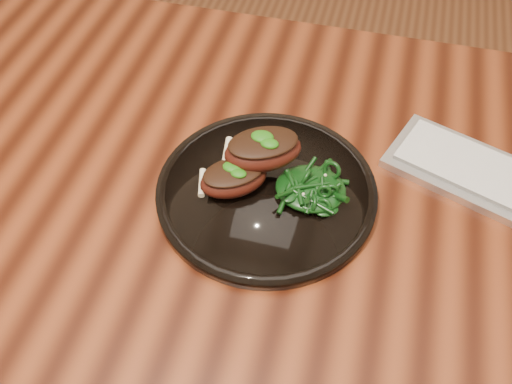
{
  "coord_description": "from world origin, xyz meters",
  "views": [
    {
      "loc": [
        0.11,
        -0.51,
        1.35
      ],
      "look_at": [
        -0.01,
        -0.04,
        0.78
      ],
      "focal_mm": 40.0,
      "sensor_mm": 36.0,
      "label": 1
    }
  ],
  "objects_px": {
    "plate": "(266,191)",
    "lamb_chop_front": "(233,178)",
    "greens_heap": "(311,185)",
    "desk": "(269,220)"
  },
  "relations": [
    {
      "from": "lamb_chop_front",
      "to": "greens_heap",
      "type": "relative_size",
      "value": 1.14
    },
    {
      "from": "plate",
      "to": "lamb_chop_front",
      "type": "height_order",
      "value": "lamb_chop_front"
    },
    {
      "from": "plate",
      "to": "desk",
      "type": "bearing_deg",
      "value": 90.42
    },
    {
      "from": "greens_heap",
      "to": "plate",
      "type": "bearing_deg",
      "value": -174.81
    },
    {
      "from": "greens_heap",
      "to": "desk",
      "type": "bearing_deg",
      "value": 165.02
    },
    {
      "from": "plate",
      "to": "lamb_chop_front",
      "type": "distance_m",
      "value": 0.05
    },
    {
      "from": "desk",
      "to": "lamb_chop_front",
      "type": "bearing_deg",
      "value": -143.49
    },
    {
      "from": "lamb_chop_front",
      "to": "greens_heap",
      "type": "bearing_deg",
      "value": 9.01
    },
    {
      "from": "desk",
      "to": "greens_heap",
      "type": "distance_m",
      "value": 0.13
    },
    {
      "from": "desk",
      "to": "greens_heap",
      "type": "bearing_deg",
      "value": -14.98
    }
  ]
}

